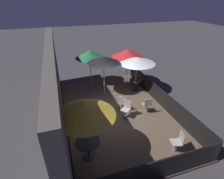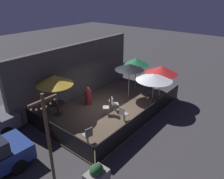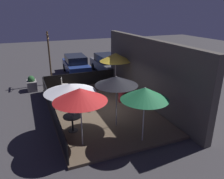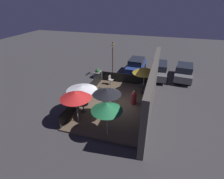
# 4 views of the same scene
# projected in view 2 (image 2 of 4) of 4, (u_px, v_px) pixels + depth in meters

# --- Properties ---
(ground_plane) EXTENTS (60.00, 60.00, 0.00)m
(ground_plane) POSITION_uv_depth(u_px,v_px,m) (110.00, 110.00, 13.72)
(ground_plane) COLOR #383538
(patio_deck) EXTENTS (8.38, 5.26, 0.12)m
(patio_deck) POSITION_uv_depth(u_px,v_px,m) (110.00, 110.00, 13.70)
(patio_deck) COLOR brown
(patio_deck) RESTS_ON ground_plane
(building_wall) EXTENTS (9.98, 0.36, 3.79)m
(building_wall) POSITION_uv_depth(u_px,v_px,m) (77.00, 72.00, 14.57)
(building_wall) COLOR #4C4742
(building_wall) RESTS_ON ground_plane
(fence_front) EXTENTS (8.18, 0.05, 0.95)m
(fence_front) POSITION_uv_depth(u_px,v_px,m) (146.00, 116.00, 11.99)
(fence_front) COLOR black
(fence_front) RESTS_ON patio_deck
(fence_side_left) EXTENTS (0.05, 5.06, 0.95)m
(fence_side_left) POSITION_uv_depth(u_px,v_px,m) (56.00, 133.00, 10.54)
(fence_side_left) COLOR black
(fence_side_left) RESTS_ON patio_deck
(patio_umbrella_0) EXTENTS (2.21, 2.21, 2.22)m
(patio_umbrella_0) POSITION_uv_depth(u_px,v_px,m) (154.00, 77.00, 13.02)
(patio_umbrella_0) COLOR #B2B2B7
(patio_umbrella_0) RESTS_ON patio_deck
(patio_umbrella_1) EXTENTS (2.09, 2.09, 2.50)m
(patio_umbrella_1) POSITION_uv_depth(u_px,v_px,m) (54.00, 80.00, 12.14)
(patio_umbrella_1) COLOR #B2B2B7
(patio_umbrella_1) RESTS_ON patio_deck
(patio_umbrella_2) EXTENTS (2.07, 2.07, 2.41)m
(patio_umbrella_2) POSITION_uv_depth(u_px,v_px,m) (162.00, 70.00, 13.87)
(patio_umbrella_2) COLOR #B2B2B7
(patio_umbrella_2) RESTS_ON patio_deck
(patio_umbrella_3) EXTENTS (1.92, 1.92, 2.40)m
(patio_umbrella_3) POSITION_uv_depth(u_px,v_px,m) (129.00, 67.00, 14.29)
(patio_umbrella_3) COLOR #B2B2B7
(patio_umbrella_3) RESTS_ON patio_deck
(patio_umbrella_4) EXTENTS (1.90, 1.90, 2.35)m
(patio_umbrella_4) POSITION_uv_depth(u_px,v_px,m) (136.00, 61.00, 15.74)
(patio_umbrella_4) COLOR #B2B2B7
(patio_umbrella_4) RESTS_ON patio_deck
(dining_table_0) EXTENTS (0.80, 0.80, 0.74)m
(dining_table_0) POSITION_uv_depth(u_px,v_px,m) (152.00, 99.00, 13.62)
(dining_table_0) COLOR black
(dining_table_0) RESTS_ON patio_deck
(dining_table_1) EXTENTS (0.91, 0.91, 0.75)m
(dining_table_1) POSITION_uv_depth(u_px,v_px,m) (57.00, 106.00, 12.81)
(dining_table_1) COLOR black
(dining_table_1) RESTS_ON patio_deck
(patio_chair_0) EXTENTS (0.56, 0.56, 0.94)m
(patio_chair_0) POSITION_uv_depth(u_px,v_px,m) (107.00, 107.00, 12.84)
(patio_chair_0) COLOR gray
(patio_chair_0) RESTS_ON patio_deck
(patio_chair_1) EXTENTS (0.56, 0.56, 0.91)m
(patio_chair_1) POSITION_uv_depth(u_px,v_px,m) (114.00, 104.00, 13.27)
(patio_chair_1) COLOR gray
(patio_chair_1) RESTS_ON patio_deck
(patio_chair_2) EXTENTS (0.47, 0.47, 0.91)m
(patio_chair_2) POSITION_uv_depth(u_px,v_px,m) (123.00, 114.00, 12.18)
(patio_chair_2) COLOR gray
(patio_chair_2) RESTS_ON patio_deck
(patio_chair_3) EXTENTS (0.49, 0.49, 0.95)m
(patio_chair_3) POSITION_uv_depth(u_px,v_px,m) (88.00, 135.00, 10.33)
(patio_chair_3) COLOR gray
(patio_chair_3) RESTS_ON patio_deck
(patron_0) EXTENTS (0.59, 0.59, 1.21)m
(patron_0) POSITION_uv_depth(u_px,v_px,m) (88.00, 97.00, 14.05)
(patron_0) COLOR maroon
(patron_0) RESTS_ON patio_deck
(planter_box) EXTENTS (0.90, 0.63, 1.03)m
(planter_box) POSITION_uv_depth(u_px,v_px,m) (97.00, 176.00, 8.27)
(planter_box) COLOR gray
(planter_box) RESTS_ON ground_plane
(light_post) EXTENTS (1.10, 0.12, 3.83)m
(light_post) POSITION_uv_depth(u_px,v_px,m) (48.00, 136.00, 7.76)
(light_post) COLOR brown
(light_post) RESTS_ON ground_plane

